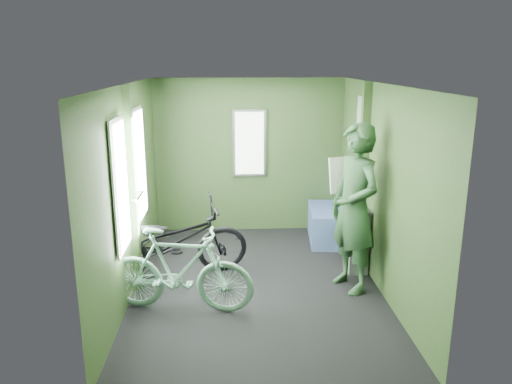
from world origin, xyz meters
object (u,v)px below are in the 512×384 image
bicycle_mint (181,311)px  bench_seat (330,221)px  bicycle_black (174,278)px  passenger (354,209)px  waste_box (357,240)px

bicycle_mint → bench_seat: 2.85m
bicycle_black → bench_seat: bearing=-73.1°
bicycle_mint → bicycle_black: bearing=20.9°
bicycle_black → passenger: 2.30m
bicycle_mint → waste_box: waste_box is taller
passenger → waste_box: bearing=136.4°
passenger → waste_box: 0.76m
bench_seat → passenger: bearing=-87.2°
waste_box → passenger: bearing=-110.2°
bicycle_mint → bench_seat: bench_seat is taller
bicycle_mint → waste_box: size_ratio=1.94×
bicycle_mint → passenger: 2.18m
bicycle_black → bench_seat: (2.13, 1.19, 0.30)m
bicycle_mint → passenger: bearing=-65.9°
waste_box → bench_seat: (-0.11, 1.08, -0.10)m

